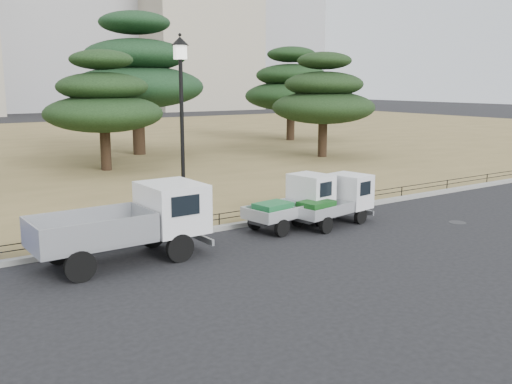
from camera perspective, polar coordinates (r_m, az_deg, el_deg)
ground at (r=17.79m, az=3.62°, el=-5.13°), size 220.00×220.00×0.00m
lawn at (r=45.60m, az=-20.59°, el=4.14°), size 120.00×56.00×0.15m
curb at (r=19.82m, az=-0.97°, el=-3.19°), size 120.00×0.25×0.16m
truck_large at (r=16.13m, az=-12.40°, el=-2.82°), size 4.80×2.04×2.07m
truck_kei_front at (r=19.62m, az=3.94°, el=-1.01°), size 3.46×1.88×1.74m
truck_kei_rear at (r=20.15m, az=7.98°, el=-0.85°), size 3.39×1.86×1.68m
street_lamp at (r=18.37m, az=-7.47°, el=8.95°), size 0.55×0.55×6.15m
pipe_fence at (r=19.85m, az=-1.21°, el=-2.10°), size 38.00×0.04×0.40m
manhole at (r=21.53m, az=19.50°, el=-2.89°), size 0.60×0.60×0.01m
pine_center_left at (r=32.17m, az=-15.03°, el=8.75°), size 6.38×6.38×6.48m
pine_center_right at (r=38.87m, az=-11.87°, el=11.59°), size 8.73×8.73×9.26m
pine_east_near at (r=37.13m, az=6.76°, el=9.43°), size 6.58×6.58×6.65m
pine_east_far at (r=47.76m, az=3.52°, el=10.47°), size 7.59×7.59×7.62m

